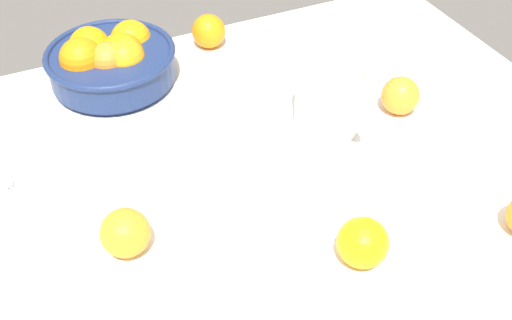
# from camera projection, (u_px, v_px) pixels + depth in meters

# --- Properties ---
(ground_plane) EXTENTS (1.30, 0.90, 0.03)m
(ground_plane) POSITION_uv_depth(u_px,v_px,m) (233.00, 179.00, 1.05)
(ground_plane) COLOR white
(fruit_bowl) EXTENTS (0.25, 0.25, 0.11)m
(fruit_bowl) POSITION_uv_depth(u_px,v_px,m) (111.00, 60.00, 1.21)
(fruit_bowl) COLOR navy
(fruit_bowl) RESTS_ON ground_plane
(juice_pitcher) EXTENTS (0.12, 0.17, 0.19)m
(juice_pitcher) POSITION_uv_depth(u_px,v_px,m) (329.00, 93.00, 1.09)
(juice_pitcher) COLOR white
(juice_pitcher) RESTS_ON ground_plane
(loose_orange_0) EXTENTS (0.07, 0.07, 0.07)m
(loose_orange_0) POSITION_uv_depth(u_px,v_px,m) (363.00, 243.00, 0.88)
(loose_orange_0) COLOR orange
(loose_orange_0) RESTS_ON ground_plane
(loose_orange_1) EXTENTS (0.07, 0.07, 0.07)m
(loose_orange_1) POSITION_uv_depth(u_px,v_px,m) (209.00, 31.00, 1.32)
(loose_orange_1) COLOR orange
(loose_orange_1) RESTS_ON ground_plane
(loose_orange_2) EXTENTS (0.07, 0.07, 0.07)m
(loose_orange_2) POSITION_uv_depth(u_px,v_px,m) (400.00, 96.00, 1.15)
(loose_orange_2) COLOR orange
(loose_orange_2) RESTS_ON ground_plane
(loose_orange_3) EXTENTS (0.07, 0.07, 0.07)m
(loose_orange_3) POSITION_uv_depth(u_px,v_px,m) (125.00, 233.00, 0.90)
(loose_orange_3) COLOR orange
(loose_orange_3) RESTS_ON ground_plane
(spoon) EXTENTS (0.08, 0.14, 0.01)m
(spoon) POSITION_uv_depth(u_px,v_px,m) (18.00, 192.00, 1.00)
(spoon) COLOR silver
(spoon) RESTS_ON ground_plane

